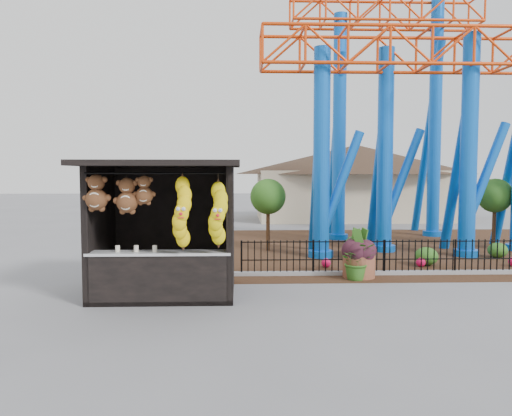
{
  "coord_description": "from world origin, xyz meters",
  "views": [
    {
      "loc": [
        -1.28,
        -10.65,
        2.85
      ],
      "look_at": [
        -0.85,
        1.5,
        2.0
      ],
      "focal_mm": 35.0,
      "sensor_mm": 36.0,
      "label": 1
    }
  ],
  "objects_px": {
    "prize_booth": "(164,230)",
    "terracotta_planter": "(359,266)",
    "roller_coaster": "(408,78)",
    "potted_plant": "(357,261)"
  },
  "relations": [
    {
      "from": "roller_coaster",
      "to": "potted_plant",
      "type": "xyz_separation_m",
      "value": [
        -3.24,
        -5.81,
        -5.93
      ]
    },
    {
      "from": "roller_coaster",
      "to": "potted_plant",
      "type": "height_order",
      "value": "roller_coaster"
    },
    {
      "from": "prize_booth",
      "to": "potted_plant",
      "type": "bearing_deg",
      "value": 17.3
    },
    {
      "from": "terracotta_planter",
      "to": "potted_plant",
      "type": "xyz_separation_m",
      "value": [
        -0.12,
        -0.28,
        0.19
      ]
    },
    {
      "from": "roller_coaster",
      "to": "potted_plant",
      "type": "distance_m",
      "value": 8.91
    },
    {
      "from": "prize_booth",
      "to": "terracotta_planter",
      "type": "height_order",
      "value": "prize_booth"
    },
    {
      "from": "prize_booth",
      "to": "potted_plant",
      "type": "distance_m",
      "value": 5.21
    },
    {
      "from": "prize_booth",
      "to": "terracotta_planter",
      "type": "bearing_deg",
      "value": 19.79
    },
    {
      "from": "roller_coaster",
      "to": "terracotta_planter",
      "type": "relative_size",
      "value": 12.53
    },
    {
      "from": "roller_coaster",
      "to": "potted_plant",
      "type": "relative_size",
      "value": 10.84
    }
  ]
}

